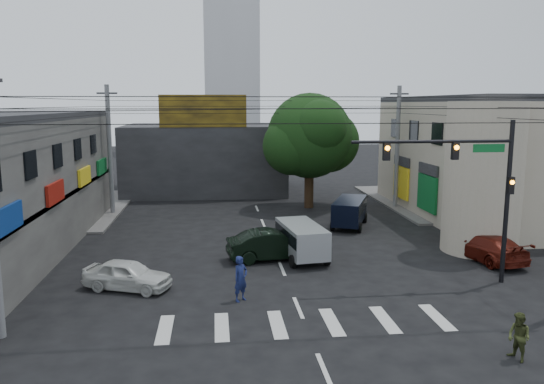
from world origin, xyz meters
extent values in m
plane|color=black|center=(0.00, 0.00, 0.00)|extent=(160.00, 160.00, 0.00)
cube|color=#514F4C|center=(-18.00, 18.00, 0.07)|extent=(16.00, 16.00, 0.15)
cube|color=#514F4C|center=(18.00, 18.00, 0.07)|extent=(16.00, 16.00, 0.15)
cube|color=#A29780|center=(18.00, 13.00, 4.00)|extent=(14.00, 18.00, 8.00)
cylinder|color=#A29780|center=(11.00, 4.00, 4.00)|extent=(4.00, 4.00, 8.00)
cube|color=#232326|center=(-4.00, 26.00, 3.00)|extent=(14.00, 10.00, 6.00)
cube|color=olive|center=(-4.00, 21.10, 7.30)|extent=(7.00, 0.30, 2.60)
cube|color=silver|center=(0.00, 70.00, 22.00)|extent=(9.00, 9.00, 44.00)
cylinder|color=black|center=(4.00, 17.00, 2.20)|extent=(0.70, 0.70, 4.40)
sphere|color=black|center=(4.00, 17.00, 5.50)|extent=(6.40, 6.40, 6.40)
cylinder|color=black|center=(9.50, -1.00, 3.60)|extent=(0.20, 0.20, 7.20)
cylinder|color=black|center=(6.00, -1.00, 6.30)|extent=(7.00, 0.14, 0.14)
cube|color=black|center=(7.00, -1.00, 5.90)|extent=(0.28, 0.22, 0.75)
cube|color=black|center=(4.00, -1.00, 5.90)|extent=(0.28, 0.22, 0.75)
sphere|color=orange|center=(7.00, -1.14, 6.05)|extent=(0.20, 0.20, 0.20)
sphere|color=orange|center=(4.00, -1.14, 6.05)|extent=(0.20, 0.20, 0.20)
cube|color=#0D5F28|center=(8.50, -1.00, 6.00)|extent=(1.40, 0.06, 0.35)
cylinder|color=#59595B|center=(-10.50, 16.00, 4.60)|extent=(0.32, 0.32, 9.20)
cylinder|color=#59595B|center=(10.50, 16.00, 4.60)|extent=(0.32, 0.32, 9.20)
imported|color=black|center=(-0.26, 3.60, 0.77)|extent=(2.87, 5.09, 1.53)
imported|color=silver|center=(-6.94, -0.13, 0.64)|extent=(3.98, 4.77, 1.29)
imported|color=#51130B|center=(10.50, 2.28, 0.68)|extent=(3.79, 5.46, 1.36)
imported|color=#151D4A|center=(-2.19, -2.00, 0.93)|extent=(1.12, 1.11, 1.86)
imported|color=#343C1B|center=(6.08, -8.00, 0.77)|extent=(1.07, 1.00, 1.54)
camera|label=1|loc=(-3.16, -22.43, 7.86)|focal=35.00mm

